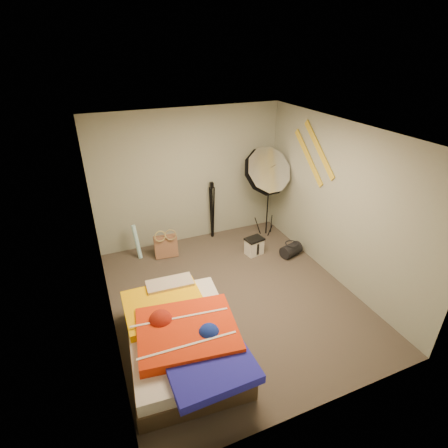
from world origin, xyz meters
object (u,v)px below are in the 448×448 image
camera_tripod (212,206)px  bed (182,336)px  tote_bag (166,246)px  wrapping_roll (137,242)px  photo_umbrella (266,172)px  camera_case (254,247)px  duffel_bag (291,250)px

camera_tripod → bed: bearing=-118.1°
bed → camera_tripod: bearing=61.9°
tote_bag → camera_tripod: 1.18m
wrapping_roll → photo_umbrella: (2.40, -0.23, 1.05)m
photo_umbrella → camera_tripod: 1.22m
camera_case → bed: bed is taller
bed → camera_tripod: size_ratio=1.76×
camera_case → duffel_bag: camera_case is taller
photo_umbrella → camera_tripod: (-0.90, 0.42, -0.71)m
duffel_bag → photo_umbrella: (-0.16, 0.79, 1.25)m
wrapping_roll → camera_case: 2.10m
wrapping_roll → bed: size_ratio=0.31×
camera_case → tote_bag: bearing=149.1°
camera_tripod → wrapping_roll: bearing=-172.8°
wrapping_roll → camera_tripod: bearing=7.2°
tote_bag → wrapping_roll: wrapping_roll is taller
wrapping_roll → camera_tripod: 1.55m
bed → duffel_bag: bearing=29.7°
tote_bag → bed: 2.28m
wrapping_roll → bed: (0.11, -2.42, -0.05)m
camera_tripod → tote_bag: bearing=-161.0°
photo_umbrella → camera_tripod: size_ratio=1.66×
wrapping_roll → camera_case: bearing=-19.8°
duffel_bag → camera_tripod: 1.70m
camera_case → bed: bearing=-148.3°
tote_bag → photo_umbrella: bearing=4.1°
camera_case → duffel_bag: bearing=-38.6°
tote_bag → duffel_bag: (2.09, -0.86, -0.09)m
photo_umbrella → tote_bag: bearing=177.9°
bed → photo_umbrella: bearing=43.6°
duffel_bag → camera_tripod: camera_tripod is taller
camera_case → photo_umbrella: size_ratio=0.16×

